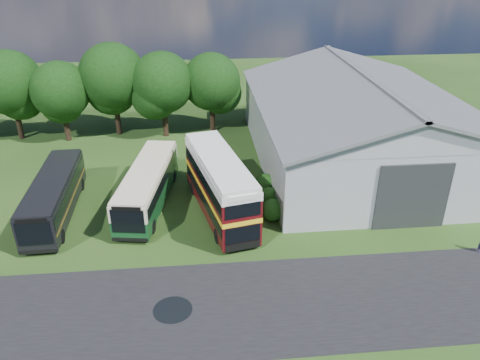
{
  "coord_description": "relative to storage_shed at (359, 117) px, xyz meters",
  "views": [
    {
      "loc": [
        0.29,
        -23.2,
        18.23
      ],
      "look_at": [
        3.35,
        8.0,
        2.34
      ],
      "focal_mm": 35.0,
      "sensor_mm": 36.0,
      "label": 1
    }
  ],
  "objects": [
    {
      "name": "bus_maroon_double",
      "position": [
        -13.23,
        -8.82,
        -1.85
      ],
      "size": [
        5.01,
        11.14,
        4.64
      ],
      "rotation": [
        0.0,
        0.0,
        0.22
      ],
      "color": "black",
      "rests_on": "ground"
    },
    {
      "name": "asphalt_road",
      "position": [
        -12.0,
        -18.98,
        -4.17
      ],
      "size": [
        60.0,
        8.0,
        0.02
      ],
      "primitive_type": "cube",
      "color": "black",
      "rests_on": "ground"
    },
    {
      "name": "tree_left_b",
      "position": [
        -28.0,
        7.52,
        1.09
      ],
      "size": [
        5.78,
        5.78,
        8.16
      ],
      "color": "black",
      "rests_on": "ground"
    },
    {
      "name": "tree_right_a",
      "position": [
        -18.0,
        7.82,
        1.52
      ],
      "size": [
        6.26,
        6.26,
        8.83
      ],
      "color": "black",
      "rests_on": "ground"
    },
    {
      "name": "tree_right_b",
      "position": [
        -13.0,
        8.62,
        1.27
      ],
      "size": [
        5.98,
        5.98,
        8.45
      ],
      "color": "black",
      "rests_on": "ground"
    },
    {
      "name": "tree_mid",
      "position": [
        -23.0,
        8.82,
        2.02
      ],
      "size": [
        6.8,
        6.8,
        9.6
      ],
      "color": "black",
      "rests_on": "ground"
    },
    {
      "name": "shrub_back",
      "position": [
        -9.4,
        -5.98,
        -4.17
      ],
      "size": [
        1.8,
        1.8,
        1.8
      ],
      "primitive_type": "sphere",
      "color": "#194714",
      "rests_on": "ground"
    },
    {
      "name": "ground",
      "position": [
        -15.0,
        -15.98,
        -4.17
      ],
      "size": [
        120.0,
        120.0,
        0.0
      ],
      "primitive_type": "plane",
      "color": "#1D3711",
      "rests_on": "ground"
    },
    {
      "name": "bus_green_single",
      "position": [
        -18.65,
        -6.86,
        -2.51
      ],
      "size": [
        4.32,
        11.53,
        3.1
      ],
      "rotation": [
        0.0,
        0.0,
        -0.16
      ],
      "color": "black",
      "rests_on": "ground"
    },
    {
      "name": "storage_shed",
      "position": [
        0.0,
        0.0,
        0.0
      ],
      "size": [
        18.8,
        24.8,
        8.15
      ],
      "color": "gray",
      "rests_on": "ground"
    },
    {
      "name": "puddle",
      "position": [
        -16.5,
        -18.98,
        -4.17
      ],
      "size": [
        2.2,
        2.2,
        0.01
      ],
      "primitive_type": "cylinder",
      "color": "black",
      "rests_on": "ground"
    },
    {
      "name": "shrub_mid",
      "position": [
        -9.4,
        -7.98,
        -4.17
      ],
      "size": [
        1.6,
        1.6,
        1.6
      ],
      "primitive_type": "sphere",
      "color": "#194714",
      "rests_on": "ground"
    },
    {
      "name": "shrub_front",
      "position": [
        -9.4,
        -9.98,
        -4.17
      ],
      "size": [
        1.7,
        1.7,
        1.7
      ],
      "primitive_type": "sphere",
      "color": "#194714",
      "rests_on": "ground"
    },
    {
      "name": "tree_left_a",
      "position": [
        -33.0,
        8.52,
        1.71
      ],
      "size": [
        6.46,
        6.46,
        9.12
      ],
      "color": "black",
      "rests_on": "ground"
    },
    {
      "name": "bus_dark_single",
      "position": [
        -25.42,
        -7.76,
        -2.56
      ],
      "size": [
        2.83,
        11.02,
        3.02
      ],
      "rotation": [
        0.0,
        0.0,
        0.03
      ],
      "color": "black",
      "rests_on": "ground"
    }
  ]
}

